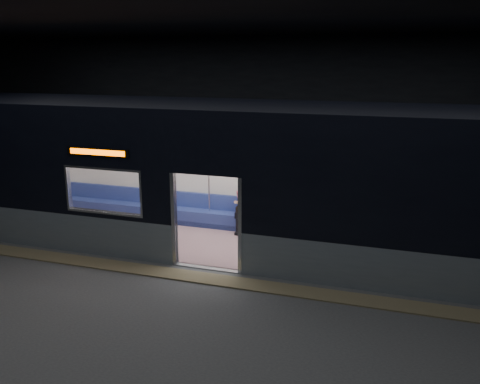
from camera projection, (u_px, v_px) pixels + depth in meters
The scene contains 7 objects.
station_floor at pixel (188, 290), 9.83m from camera, with size 24.00×14.00×0.01m, color #47494C.
station_envelope at pixel (182, 98), 8.89m from camera, with size 24.00×14.00×5.00m.
tactile_strip at pixel (198, 277), 10.33m from camera, with size 22.80×0.50×0.03m, color #8C7F59.
metro_car at pixel (230, 170), 11.69m from camera, with size 18.00×3.04×3.35m.
passenger at pixel (246, 203), 12.87m from camera, with size 0.40×0.67×1.33m.
handbag at pixel (242, 209), 12.71m from camera, with size 0.28×0.24×0.14m, color black.
transit_map at pixel (412, 184), 11.79m from camera, with size 1.09×0.03×0.71m, color white.
Camera 1 is at (3.74, -8.26, 4.36)m, focal length 38.00 mm.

